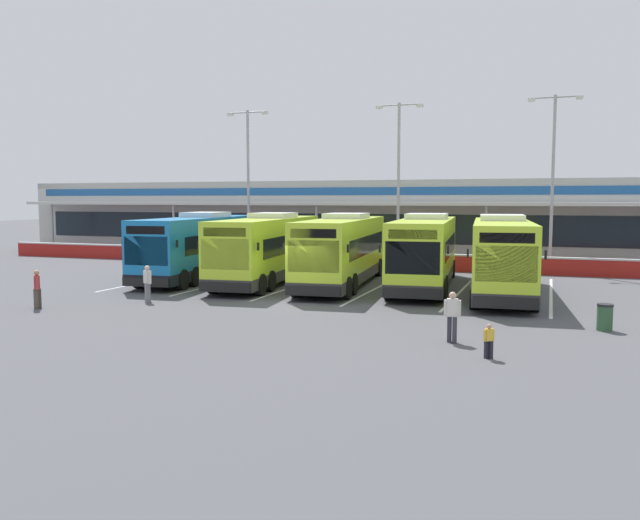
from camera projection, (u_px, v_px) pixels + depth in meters
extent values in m
plane|color=#4C4C51|center=(298.00, 302.00, 28.39)|extent=(200.00, 200.00, 0.00)
cube|color=#B7B7B2|center=(418.00, 221.00, 53.44)|extent=(70.00, 10.00, 5.50)
cube|color=#19232D|center=(405.00, 229.00, 48.78)|extent=(66.00, 0.08, 2.20)
cube|color=navy|center=(406.00, 191.00, 48.50)|extent=(68.00, 0.08, 0.60)
cube|color=beige|center=(401.00, 204.00, 47.21)|extent=(67.00, 3.00, 0.24)
cube|color=gray|center=(419.00, 184.00, 53.16)|extent=(70.00, 10.00, 0.50)
cylinder|color=#999999|center=(52.00, 227.00, 56.70)|extent=(0.20, 0.20, 4.20)
cylinder|color=#999999|center=(174.00, 229.00, 52.53)|extent=(0.20, 0.20, 4.20)
cylinder|color=#999999|center=(316.00, 232.00, 48.37)|extent=(0.20, 0.20, 4.20)
cylinder|color=#999999|center=(486.00, 235.00, 44.20)|extent=(0.20, 0.20, 4.20)
cube|color=maroon|center=(380.00, 261.00, 41.93)|extent=(60.00, 0.36, 1.00)
cube|color=#B2B2B2|center=(381.00, 253.00, 41.88)|extent=(60.00, 0.40, 0.10)
cube|color=#1972B7|center=(199.00, 245.00, 36.70)|extent=(3.71, 12.19, 3.19)
cube|color=black|center=(199.00, 268.00, 36.83)|extent=(3.73, 12.21, 0.56)
cube|color=black|center=(202.00, 241.00, 37.07)|extent=(3.50, 9.81, 0.96)
cube|color=black|center=(146.00, 251.00, 30.95)|extent=(2.31, 0.32, 1.40)
cube|color=black|center=(146.00, 230.00, 30.84)|extent=(2.05, 0.28, 0.40)
cube|color=silver|center=(206.00, 215.00, 37.51)|extent=(2.31, 2.99, 0.28)
cube|color=black|center=(146.00, 282.00, 30.98)|extent=(2.45, 0.40, 0.44)
cube|color=black|center=(177.00, 244.00, 30.90)|extent=(0.09, 0.13, 0.36)
cube|color=black|center=(123.00, 243.00, 31.61)|extent=(0.09, 0.13, 0.36)
cylinder|color=black|center=(247.00, 262.00, 40.98)|extent=(0.42, 1.07, 1.04)
cylinder|color=black|center=(213.00, 261.00, 41.57)|extent=(0.42, 1.07, 1.04)
cylinder|color=black|center=(194.00, 277.00, 33.45)|extent=(0.42, 1.07, 1.04)
cylinder|color=black|center=(153.00, 275.00, 34.04)|extent=(0.42, 1.07, 1.04)
cylinder|color=black|center=(182.00, 280.00, 32.10)|extent=(0.42, 1.07, 1.04)
cylinder|color=black|center=(139.00, 278.00, 32.68)|extent=(0.42, 1.07, 1.04)
cube|color=#B7DB2D|center=(268.00, 248.00, 34.84)|extent=(3.71, 12.19, 3.19)
cube|color=#333333|center=(268.00, 272.00, 34.96)|extent=(3.73, 12.21, 0.56)
cube|color=black|center=(270.00, 243.00, 35.20)|extent=(3.50, 9.81, 0.96)
cube|color=black|center=(225.00, 254.00, 29.08)|extent=(2.31, 0.32, 1.40)
cube|color=black|center=(225.00, 232.00, 28.98)|extent=(2.05, 0.28, 0.40)
cube|color=silver|center=(273.00, 215.00, 35.64)|extent=(2.31, 2.99, 0.28)
cube|color=black|center=(225.00, 287.00, 29.11)|extent=(2.45, 0.40, 0.44)
cube|color=black|center=(258.00, 246.00, 29.03)|extent=(0.09, 0.13, 0.36)
cube|color=black|center=(199.00, 245.00, 29.74)|extent=(0.09, 0.13, 0.36)
cylinder|color=black|center=(311.00, 265.00, 39.12)|extent=(0.42, 1.07, 1.04)
cylinder|color=black|center=(273.00, 264.00, 39.70)|extent=(0.42, 1.07, 1.04)
cylinder|color=black|center=(270.00, 281.00, 31.59)|extent=(0.42, 1.07, 1.04)
cylinder|color=black|center=(225.00, 280.00, 32.17)|extent=(0.42, 1.07, 1.04)
cylinder|color=black|center=(260.00, 285.00, 30.24)|extent=(0.42, 1.07, 1.04)
cylinder|color=black|center=(213.00, 283.00, 30.82)|extent=(0.42, 1.07, 1.04)
cube|color=#B7DB2D|center=(342.00, 249.00, 33.70)|extent=(3.71, 12.19, 3.19)
cube|color=#333333|center=(342.00, 274.00, 33.83)|extent=(3.73, 12.21, 0.56)
cube|color=black|center=(344.00, 244.00, 34.07)|extent=(3.50, 9.81, 0.96)
cube|color=black|center=(313.00, 256.00, 27.94)|extent=(2.31, 0.32, 1.40)
cube|color=black|center=(313.00, 233.00, 27.84)|extent=(2.05, 0.28, 0.40)
cube|color=silver|center=(346.00, 216.00, 34.50)|extent=(2.31, 2.99, 0.28)
cube|color=black|center=(313.00, 291.00, 27.98)|extent=(2.45, 0.40, 0.44)
cube|color=black|center=(348.00, 248.00, 27.90)|extent=(0.09, 0.13, 0.36)
cube|color=black|center=(284.00, 247.00, 28.60)|extent=(0.09, 0.13, 0.36)
cylinder|color=black|center=(378.00, 267.00, 37.98)|extent=(0.42, 1.07, 1.04)
cylinder|color=black|center=(339.00, 266.00, 38.56)|extent=(0.42, 1.07, 1.04)
cylinder|color=black|center=(353.00, 284.00, 30.45)|extent=(0.42, 1.07, 1.04)
cylinder|color=black|center=(304.00, 283.00, 31.03)|extent=(0.42, 1.07, 1.04)
cylinder|color=black|center=(347.00, 288.00, 29.10)|extent=(0.42, 1.07, 1.04)
cylinder|color=black|center=(296.00, 286.00, 29.68)|extent=(0.42, 1.07, 1.04)
cube|color=#B7DB2D|center=(425.00, 251.00, 32.94)|extent=(3.71, 12.19, 3.19)
cube|color=#333333|center=(424.00, 276.00, 33.06)|extent=(3.73, 12.21, 0.56)
cube|color=black|center=(425.00, 245.00, 33.30)|extent=(3.50, 9.81, 0.96)
cube|color=black|center=(412.00, 258.00, 27.18)|extent=(2.31, 0.32, 1.40)
cube|color=black|center=(413.00, 234.00, 27.08)|extent=(2.05, 0.28, 0.40)
cube|color=silver|center=(427.00, 216.00, 33.74)|extent=(2.31, 2.99, 0.28)
cube|color=black|center=(412.00, 293.00, 27.22)|extent=(2.45, 0.40, 0.44)
cube|color=black|center=(448.00, 250.00, 27.13)|extent=(0.09, 0.13, 0.36)
cube|color=black|center=(380.00, 248.00, 27.84)|extent=(0.09, 0.13, 0.36)
cylinder|color=black|center=(452.00, 269.00, 37.22)|extent=(0.42, 1.07, 1.04)
cylinder|color=black|center=(411.00, 268.00, 37.80)|extent=(0.42, 1.07, 1.04)
cylinder|color=black|center=(444.00, 286.00, 29.69)|extent=(0.42, 1.07, 1.04)
cylinder|color=black|center=(393.00, 285.00, 30.27)|extent=(0.42, 1.07, 1.04)
cylinder|color=black|center=(442.00, 290.00, 28.34)|extent=(0.42, 1.07, 1.04)
cylinder|color=black|center=(388.00, 289.00, 28.92)|extent=(0.42, 1.07, 1.04)
cube|color=#B7DB2D|center=(502.00, 255.00, 30.44)|extent=(3.71, 12.19, 3.19)
cube|color=#333333|center=(501.00, 282.00, 30.56)|extent=(3.73, 12.21, 0.56)
cube|color=black|center=(502.00, 249.00, 30.80)|extent=(3.50, 9.81, 0.96)
cube|color=black|center=(506.00, 264.00, 24.68)|extent=(2.31, 0.32, 1.40)
cube|color=black|center=(507.00, 238.00, 24.58)|extent=(2.05, 0.28, 0.40)
cube|color=silver|center=(502.00, 218.00, 31.24)|extent=(2.31, 2.99, 0.28)
cube|color=black|center=(505.00, 303.00, 24.71)|extent=(2.45, 0.40, 0.44)
cube|color=black|center=(546.00, 255.00, 24.63)|extent=(0.09, 0.13, 0.36)
cube|color=black|center=(468.00, 253.00, 25.34)|extent=(0.09, 0.13, 0.36)
cylinder|color=black|center=(522.00, 274.00, 34.72)|extent=(0.42, 1.07, 1.04)
cylinder|color=black|center=(476.00, 273.00, 35.30)|extent=(0.42, 1.07, 1.04)
cylinder|color=black|center=(532.00, 294.00, 27.19)|extent=(0.42, 1.07, 1.04)
cylinder|color=black|center=(474.00, 292.00, 27.77)|extent=(0.42, 1.07, 1.04)
cylinder|color=black|center=(535.00, 299.00, 25.84)|extent=(0.42, 1.07, 1.04)
cylinder|color=black|center=(474.00, 297.00, 26.42)|extent=(0.42, 1.07, 1.04)
cube|color=silver|center=(169.00, 277.00, 37.54)|extent=(0.14, 13.00, 0.01)
cube|color=silver|center=(234.00, 280.00, 36.13)|extent=(0.14, 13.00, 0.01)
cube|color=silver|center=(303.00, 283.00, 34.72)|extent=(0.14, 13.00, 0.01)
cube|color=silver|center=(379.00, 287.00, 33.31)|extent=(0.14, 13.00, 0.01)
cube|color=silver|center=(461.00, 291.00, 31.90)|extent=(0.14, 13.00, 0.01)
cube|color=silver|center=(551.00, 295.00, 30.49)|extent=(0.14, 13.00, 0.01)
cube|color=#4C4238|center=(39.00, 298.00, 26.73)|extent=(0.23, 0.23, 0.84)
cube|color=#4C4238|center=(36.00, 299.00, 26.53)|extent=(0.23, 0.23, 0.84)
cube|color=#B23838|center=(37.00, 282.00, 26.56)|extent=(0.40, 0.39, 0.56)
cube|color=#B23838|center=(37.00, 282.00, 26.76)|extent=(0.13, 0.13, 0.54)
cube|color=#B23838|center=(37.00, 283.00, 26.37)|extent=(0.13, 0.13, 0.54)
sphere|color=tan|center=(36.00, 273.00, 26.53)|extent=(0.22, 0.22, 0.22)
cube|color=black|center=(37.00, 293.00, 26.88)|extent=(0.28, 0.28, 0.22)
cylinder|color=black|center=(37.00, 288.00, 26.86)|extent=(0.02, 0.02, 0.16)
cube|color=#33333D|center=(449.00, 329.00, 20.41)|extent=(0.17, 0.20, 0.84)
cube|color=#33333D|center=(455.00, 330.00, 20.27)|extent=(0.17, 0.20, 0.84)
cube|color=silver|center=(452.00, 308.00, 20.28)|extent=(0.37, 0.27, 0.56)
cube|color=silver|center=(445.00, 308.00, 20.32)|extent=(0.10, 0.11, 0.54)
cube|color=silver|center=(459.00, 309.00, 20.24)|extent=(0.10, 0.11, 0.54)
sphere|color=tan|center=(453.00, 295.00, 20.24)|extent=(0.22, 0.22, 0.22)
cube|color=black|center=(486.00, 350.00, 18.29)|extent=(0.14, 0.14, 0.52)
cube|color=black|center=(491.00, 350.00, 18.25)|extent=(0.14, 0.14, 0.52)
cube|color=gold|center=(489.00, 335.00, 18.23)|extent=(0.25, 0.24, 0.35)
cube|color=gold|center=(485.00, 336.00, 18.18)|extent=(0.08, 0.08, 0.33)
cube|color=gold|center=(493.00, 335.00, 18.28)|extent=(0.08, 0.08, 0.33)
sphere|color=tan|center=(489.00, 326.00, 18.21)|extent=(0.14, 0.14, 0.14)
cube|color=slate|center=(148.00, 292.00, 28.48)|extent=(0.21, 0.22, 0.84)
cube|color=slate|center=(147.00, 293.00, 28.29)|extent=(0.21, 0.22, 0.84)
cube|color=silver|center=(147.00, 277.00, 28.32)|extent=(0.40, 0.35, 0.56)
cube|color=silver|center=(145.00, 277.00, 28.49)|extent=(0.13, 0.13, 0.54)
cube|color=silver|center=(150.00, 278.00, 28.16)|extent=(0.13, 0.13, 0.54)
sphere|color=#DBB293|center=(147.00, 268.00, 28.28)|extent=(0.22, 0.22, 0.22)
cylinder|color=#9E9EA3|center=(248.00, 186.00, 47.45)|extent=(0.20, 0.20, 11.00)
cylinder|color=#9E9EA3|center=(248.00, 112.00, 46.95)|extent=(2.80, 0.10, 0.10)
cube|color=silver|center=(230.00, 115.00, 47.43)|extent=(0.44, 0.28, 0.20)
cube|color=silver|center=(265.00, 113.00, 46.49)|extent=(0.44, 0.28, 0.20)
cylinder|color=#9E9EA3|center=(398.00, 185.00, 43.77)|extent=(0.20, 0.20, 11.00)
cylinder|color=#9E9EA3|center=(399.00, 105.00, 43.26)|extent=(2.80, 0.10, 0.10)
cube|color=silver|center=(379.00, 107.00, 43.74)|extent=(0.44, 0.28, 0.20)
cube|color=silver|center=(420.00, 105.00, 42.80)|extent=(0.44, 0.28, 0.20)
cylinder|color=#9E9EA3|center=(552.00, 184.00, 40.48)|extent=(0.20, 0.20, 11.00)
cylinder|color=#9E9EA3|center=(555.00, 97.00, 39.98)|extent=(2.80, 0.10, 0.10)
cube|color=silver|center=(532.00, 100.00, 40.46)|extent=(0.44, 0.28, 0.20)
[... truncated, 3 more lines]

